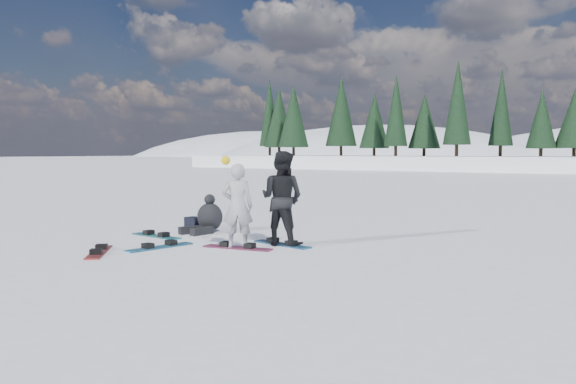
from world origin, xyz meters
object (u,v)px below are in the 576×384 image
Objects in this scene: gear_bag at (194,223)px; snowboard_loose_b at (99,252)px; snowboarder_man at (282,198)px; snowboard_loose_a at (160,247)px; snowboard_loose_c at (156,236)px; seated_rider at (208,217)px; snowboarder_woman at (237,206)px.

snowboard_loose_b is at bearing -78.46° from gear_bag.
snowboarder_man is 1.34× the size of snowboard_loose_a.
snowboard_loose_c is at bearing 155.41° from snowboard_loose_b.
snowboard_loose_b is 2.22m from snowboard_loose_c.
gear_bag reaches higher than snowboard_loose_c.
snowboard_loose_a is (-1.97, -1.63, -0.99)m from snowboarder_man.
seated_rider is at bearing 141.01° from snowboard_loose_b.
seated_rider is 1.41m from snowboard_loose_c.
snowboarder_woman is 3.40m from gear_bag.
seated_rider reaches higher than snowboard_loose_b.
snowboarder_woman is 1.27× the size of snowboard_loose_c.
snowboard_loose_a is (0.64, -2.34, -0.35)m from seated_rider.
gear_bag reaches higher than snowboard_loose_a.
snowboard_loose_b is at bearing -73.87° from seated_rider.
seated_rider is 3.42m from snowboard_loose_b.
snowboarder_woman is at bearing 53.39° from snowboarder_man.
snowboard_loose_c is (-0.58, 2.14, 0.00)m from snowboard_loose_b.
snowboard_loose_c is 1.00× the size of snowboard_loose_a.
snowboarder_man is 3.55m from gear_bag.
snowboarder_woman is 4.23× the size of gear_bag.
seated_rider is 0.78m from gear_bag.
snowboarder_man is at bearing 0.20° from seated_rider.
snowboard_loose_a is at bearing -3.40° from snowboarder_woman.
gear_bag is at bearing 39.35° from snowboard_loose_a.
seated_rider is 0.79× the size of snowboard_loose_c.
snowboard_loose_b is at bearing 163.01° from snowboard_loose_a.
snowboarder_woman is 1.27× the size of snowboard_loose_b.
snowboard_loose_a is at bearing -62.73° from gear_bag.
snowboard_loose_c is at bearing -38.38° from snowboarder_woman.
snowboarder_woman is at bearing -49.55° from snowboard_loose_a.
snowboard_loose_a is (-1.43, -0.77, -0.87)m from snowboarder_woman.
snowboarder_woman reaches higher than gear_bag.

